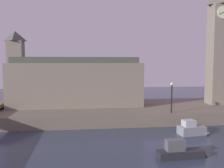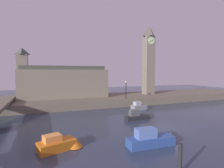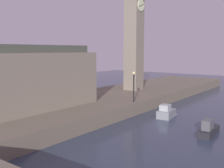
# 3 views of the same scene
# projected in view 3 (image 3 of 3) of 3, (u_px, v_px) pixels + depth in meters

# --- Properties ---
(far_embankment) EXTENTS (70.00, 12.00, 1.50)m
(far_embankment) POSITION_uv_depth(u_px,v_px,m) (93.00, 104.00, 35.40)
(far_embankment) COLOR #6B6051
(far_embankment) RESTS_ON ground
(clock_tower) EXTENTS (2.49, 2.52, 16.48)m
(clock_tower) POSITION_uv_depth(u_px,v_px,m) (134.00, 35.00, 42.28)
(clock_tower) COLOR slate
(clock_tower) RESTS_ON far_embankment
(parliament_hall) EXTENTS (17.88, 5.04, 10.08)m
(parliament_hall) POSITION_uv_depth(u_px,v_px,m) (15.00, 79.00, 27.17)
(parliament_hall) COLOR slate
(parliament_hall) RESTS_ON far_embankment
(streetlamp) EXTENTS (0.36, 0.36, 3.62)m
(streetlamp) POSITION_uv_depth(u_px,v_px,m) (134.00, 83.00, 32.94)
(streetlamp) COLOR black
(streetlamp) RESTS_ON far_embankment
(boat_barge_dark) EXTENTS (4.18, 1.24, 1.62)m
(boat_barge_dark) POSITION_uv_depth(u_px,v_px,m) (210.00, 129.00, 25.37)
(boat_barge_dark) COLOR #232328
(boat_barge_dark) RESTS_ON ground
(boat_cruiser_grey) EXTENTS (3.43, 1.72, 1.53)m
(boat_cruiser_grey) POSITION_uv_depth(u_px,v_px,m) (167.00, 112.00, 31.77)
(boat_cruiser_grey) COLOR gray
(boat_cruiser_grey) RESTS_ON ground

